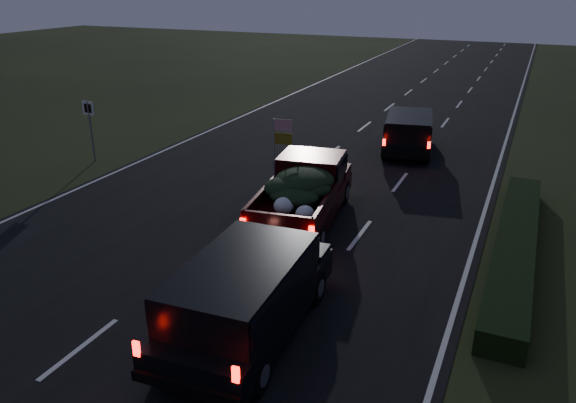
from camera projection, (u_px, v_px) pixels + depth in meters
The scene contains 7 objects.
ground at pixel (209, 248), 15.64m from camera, with size 120.00×120.00×0.00m, color black.
road_asphalt at pixel (209, 248), 15.64m from camera, with size 14.00×120.00×0.02m, color black.
hedge_row at pixel (515, 245), 15.14m from camera, with size 1.00×10.00×0.60m, color black.
route_sign at pixel (90, 121), 22.47m from camera, with size 0.55×0.08×2.50m.
pickup_truck at pixel (304, 189), 17.03m from camera, with size 2.76×5.60×2.82m.
lead_suv at pixel (409, 129), 23.93m from camera, with size 2.71×4.88×1.32m.
rear_suv at pixel (245, 290), 11.41m from camera, with size 2.53×5.17×1.46m.
Camera 1 is at (7.71, -11.95, 7.01)m, focal length 35.00 mm.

